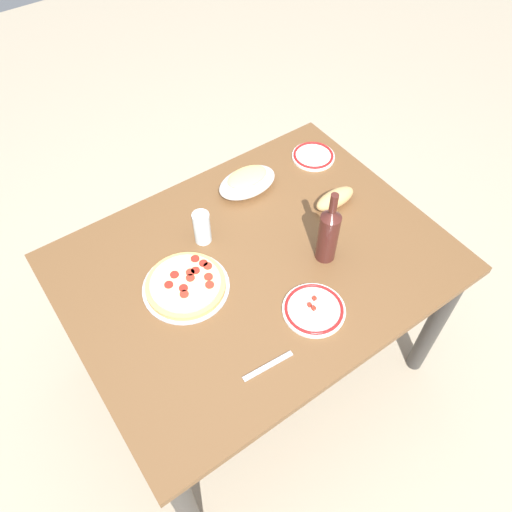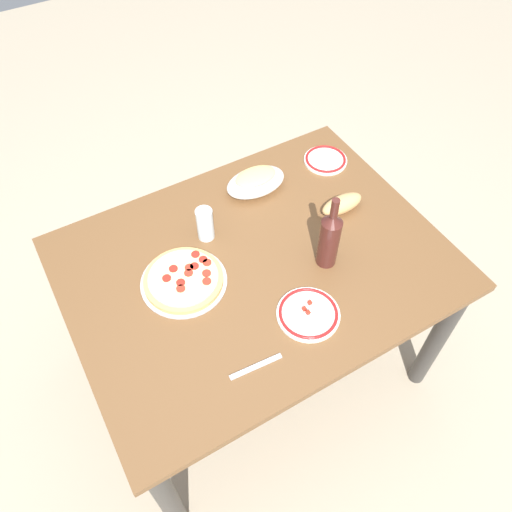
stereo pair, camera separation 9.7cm
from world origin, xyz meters
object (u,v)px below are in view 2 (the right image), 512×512
wine_bottle (329,238)px  side_plate_far (326,160)px  bread_loaf (342,204)px  dining_table (256,281)px  pepperoni_pizza (184,280)px  baked_pasta_dish (256,181)px  side_plate_near (308,314)px  water_glass (205,224)px

wine_bottle → side_plate_far: bearing=55.1°
bread_loaf → dining_table: bearing=-172.8°
pepperoni_pizza → baked_pasta_dish: bearing=31.6°
dining_table → side_plate_near: (0.04, -0.27, 0.13)m
wine_bottle → side_plate_near: size_ratio=1.46×
pepperoni_pizza → side_plate_far: pepperoni_pizza is taller
baked_pasta_dish → side_plate_near: size_ratio=1.17×
side_plate_near → wine_bottle: bearing=41.2°
dining_table → baked_pasta_dish: bearing=60.1°
baked_pasta_dish → wine_bottle: bearing=-85.8°
water_glass → side_plate_far: 0.62m
side_plate_far → wine_bottle: bearing=-124.9°
dining_table → bread_loaf: (0.40, 0.05, 0.15)m
pepperoni_pizza → water_glass: 0.22m
dining_table → water_glass: size_ratio=9.91×
side_plate_near → bread_loaf: bearing=41.5°
pepperoni_pizza → baked_pasta_dish: size_ratio=1.21×
baked_pasta_dish → wine_bottle: 0.44m
water_glass → side_plate_far: water_glass is taller
side_plate_near → side_plate_far: bearing=50.8°
side_plate_far → bread_loaf: bearing=-112.8°
wine_bottle → water_glass: wine_bottle is taller
water_glass → pepperoni_pizza: bearing=-137.2°
wine_bottle → side_plate_near: 0.26m
pepperoni_pizza → baked_pasta_dish: baked_pasta_dish is taller
dining_table → pepperoni_pizza: bearing=170.0°
baked_pasta_dish → dining_table: bearing=-119.9°
pepperoni_pizza → dining_table: bearing=-10.0°
dining_table → side_plate_near: 0.30m
pepperoni_pizza → side_plate_near: size_ratio=1.42×
wine_bottle → side_plate_far: (0.30, 0.42, -0.11)m
dining_table → water_glass: water_glass is taller
water_glass → bread_loaf: water_glass is taller
baked_pasta_dish → bread_loaf: size_ratio=1.40×
water_glass → side_plate_near: (0.13, -0.46, -0.06)m
pepperoni_pizza → wine_bottle: 0.50m
wine_bottle → bread_loaf: 0.27m
baked_pasta_dish → water_glass: water_glass is taller
baked_pasta_dish → bread_loaf: baked_pasta_dish is taller
pepperoni_pizza → wine_bottle: wine_bottle is taller
water_glass → bread_loaf: size_ratio=0.76×
pepperoni_pizza → side_plate_far: size_ratio=1.65×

